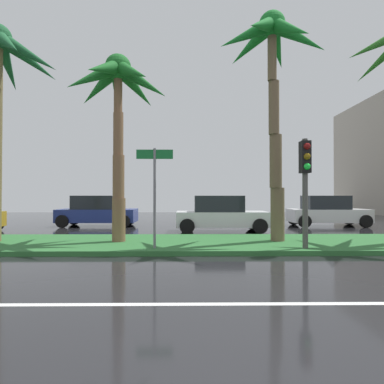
# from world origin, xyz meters

# --- Properties ---
(ground_plane) EXTENTS (90.00, 42.00, 0.10)m
(ground_plane) POSITION_xyz_m (0.00, 9.00, -0.05)
(ground_plane) COLOR black
(near_lane_divider_stripe) EXTENTS (81.00, 0.14, 0.01)m
(near_lane_divider_stripe) POSITION_xyz_m (0.00, 2.00, 0.00)
(near_lane_divider_stripe) COLOR white
(near_lane_divider_stripe) RESTS_ON ground_plane
(median_strip) EXTENTS (85.50, 4.00, 0.15)m
(median_strip) POSITION_xyz_m (0.00, 8.00, 0.07)
(median_strip) COLOR #2D6B33
(median_strip) RESTS_ON ground_plane
(palm_tree_centre_left) EXTENTS (3.59, 3.90, 6.50)m
(palm_tree_centre_left) POSITION_xyz_m (-2.99, 8.04, 5.35)
(palm_tree_centre_left) COLOR brown
(palm_tree_centre_left) RESTS_ON median_strip
(palm_tree_centre) EXTENTS (3.94, 3.73, 7.94)m
(palm_tree_centre) POSITION_xyz_m (2.34, 7.89, 6.44)
(palm_tree_centre) COLOR brown
(palm_tree_centre) RESTS_ON median_strip
(traffic_signal_median_right) EXTENTS (0.28, 0.43, 3.28)m
(traffic_signal_median_right) POSITION_xyz_m (2.97, 6.46, 2.41)
(traffic_signal_median_right) COLOR #4C4C47
(traffic_signal_median_right) RESTS_ON median_strip
(street_name_sign) EXTENTS (1.10, 0.08, 3.00)m
(street_name_sign) POSITION_xyz_m (-1.56, 6.54, 2.08)
(street_name_sign) COLOR slate
(street_name_sign) RESTS_ON median_strip
(car_in_traffic_second) EXTENTS (4.30, 2.02, 1.72)m
(car_in_traffic_second) POSITION_xyz_m (-5.71, 15.09, 0.83)
(car_in_traffic_second) COLOR navy
(car_in_traffic_second) RESTS_ON ground_plane
(car_in_traffic_third) EXTENTS (4.30, 2.02, 1.72)m
(car_in_traffic_third) POSITION_xyz_m (1.01, 12.27, 0.83)
(car_in_traffic_third) COLOR white
(car_in_traffic_third) RESTS_ON ground_plane
(car_in_traffic_fourth) EXTENTS (4.30, 2.02, 1.72)m
(car_in_traffic_fourth) POSITION_xyz_m (7.30, 14.92, 0.83)
(car_in_traffic_fourth) COLOR white
(car_in_traffic_fourth) RESTS_ON ground_plane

